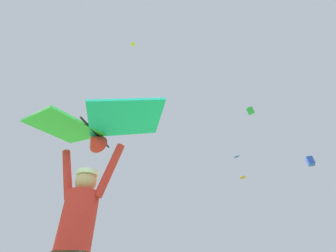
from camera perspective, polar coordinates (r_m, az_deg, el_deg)
kite_flyer_person at (r=2.60m, az=-22.46°, el=-24.53°), size 0.79×0.43×1.92m
held_stunt_kite at (r=2.95m, az=-18.22°, el=-0.30°), size 1.82×1.24×0.41m
distant_kite_yellow_far_center at (r=25.88m, az=-8.81°, el=19.69°), size 0.56×0.58×0.23m
distant_kite_blue_high_left at (r=33.06m, az=32.20°, el=-7.48°), size 0.88×0.95×1.17m
distant_kite_orange_mid_right at (r=29.71m, az=18.29°, el=-12.12°), size 0.90×0.91×0.26m
distant_kite_blue_low_right at (r=35.11m, az=16.89°, el=-7.34°), size 0.85×0.82×0.40m
distant_kite_green_mid_left at (r=22.94m, az=20.04°, el=3.62°), size 0.68×0.78×0.82m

